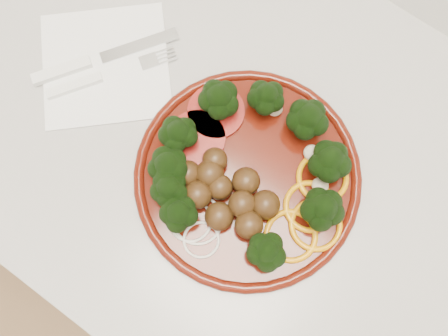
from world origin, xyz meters
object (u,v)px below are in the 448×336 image
Objects in this scene: plate at (244,174)px; knife at (86,63)px; napkin at (106,65)px; fork at (90,81)px.

knife is at bearing 178.95° from plate.
plate is 1.62× the size of knife.
plate is 1.72× the size of napkin.
plate is 0.25m from napkin.
knife is (-0.27, 0.00, -0.01)m from plate.
plate is at bearing -4.36° from napkin.
fork reaches higher than napkin.
knife is 0.03m from fork.
fork is (-0.00, -0.03, 0.01)m from napkin.
knife is (-0.02, -0.01, 0.01)m from napkin.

